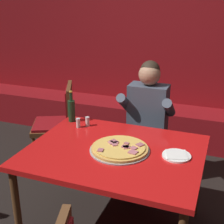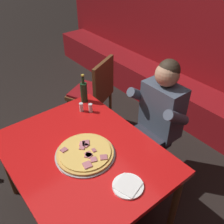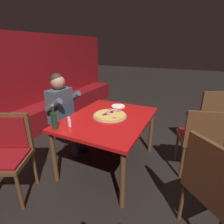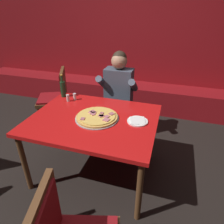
% 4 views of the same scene
% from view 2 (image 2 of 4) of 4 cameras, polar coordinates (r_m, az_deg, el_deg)
% --- Properties ---
extents(ground_plane, '(24.00, 24.00, 0.00)m').
position_cam_2_polar(ground_plane, '(2.53, -5.52, -21.01)').
color(ground_plane, black).
extents(booth_bench, '(6.46, 0.48, 0.46)m').
position_cam_2_polar(booth_bench, '(3.38, 21.22, -0.58)').
color(booth_bench, maroon).
rests_on(booth_bench, ground_plane).
extents(main_dining_table, '(1.32, 1.04, 0.75)m').
position_cam_2_polar(main_dining_table, '(2.00, -6.64, -10.47)').
color(main_dining_table, brown).
rests_on(main_dining_table, ground_plane).
extents(pizza, '(0.46, 0.46, 0.05)m').
position_cam_2_polar(pizza, '(1.91, -6.10, -9.30)').
color(pizza, '#9E9EA3').
rests_on(pizza, main_dining_table).
extents(plate_white_paper, '(0.21, 0.21, 0.02)m').
position_cam_2_polar(plate_white_paper, '(1.72, 3.66, -16.49)').
color(plate_white_paper, white).
rests_on(plate_white_paper, main_dining_table).
extents(beer_bottle, '(0.07, 0.07, 0.29)m').
position_cam_2_polar(beer_bottle, '(2.43, -6.46, 4.67)').
color(beer_bottle, '#19381E').
rests_on(beer_bottle, main_dining_table).
extents(shaker_oregano, '(0.04, 0.04, 0.09)m').
position_cam_2_polar(shaker_oregano, '(2.33, -7.02, 1.01)').
color(shaker_oregano, silver).
rests_on(shaker_oregano, main_dining_table).
extents(shaker_black_pepper, '(0.04, 0.04, 0.09)m').
position_cam_2_polar(shaker_black_pepper, '(2.32, -4.94, 0.86)').
color(shaker_black_pepper, silver).
rests_on(shaker_black_pepper, main_dining_table).
extents(diner_seated_blue_shirt, '(0.53, 0.53, 1.27)m').
position_cam_2_polar(diner_seated_blue_shirt, '(2.34, 9.78, -1.75)').
color(diner_seated_blue_shirt, black).
rests_on(diner_seated_blue_shirt, ground_plane).
extents(dining_chair_side_aisle, '(0.59, 0.59, 0.96)m').
position_cam_2_polar(dining_chair_side_aisle, '(3.01, -3.97, 5.09)').
color(dining_chair_side_aisle, brown).
rests_on(dining_chair_side_aisle, ground_plane).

